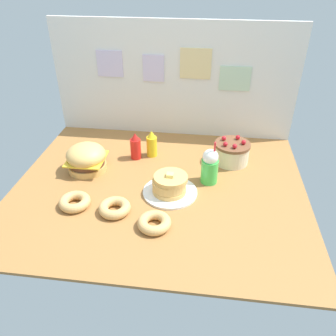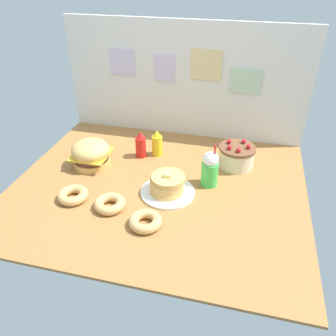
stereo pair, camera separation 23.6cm
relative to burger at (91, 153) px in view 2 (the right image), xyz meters
name	(u,v)px [view 2 (the right image)]	position (x,y,z in m)	size (l,w,h in m)	color
ground_plane	(158,187)	(0.58, -0.15, -0.11)	(2.09, 1.75, 0.02)	#9E6B38
back_wall	(184,81)	(0.59, 0.72, 0.40)	(2.09, 0.04, 0.99)	silver
burger	(91,153)	(0.00, 0.00, 0.00)	(0.30, 0.30, 0.22)	#DBA859
pancake_stack	(167,186)	(0.67, -0.22, -0.04)	(0.38, 0.38, 0.17)	white
layer_cake	(237,156)	(1.11, 0.26, -0.02)	(0.28, 0.28, 0.21)	beige
ketchup_bottle	(141,145)	(0.34, 0.22, 0.00)	(0.09, 0.09, 0.23)	red
mustard_bottle	(157,143)	(0.46, 0.28, 0.00)	(0.09, 0.09, 0.23)	yellow
cream_soda_cup	(210,169)	(0.94, -0.04, 0.03)	(0.12, 0.12, 0.34)	green
donut_pink_glaze	(73,195)	(0.06, -0.44, -0.07)	(0.21, 0.21, 0.06)	tan
donut_chocolate	(110,204)	(0.34, -0.47, -0.07)	(0.21, 0.21, 0.06)	tan
donut_vanilla	(145,221)	(0.62, -0.58, -0.07)	(0.21, 0.21, 0.06)	tan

